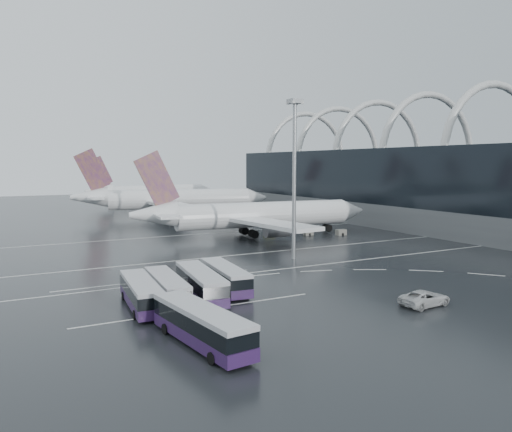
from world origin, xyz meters
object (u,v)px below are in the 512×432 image
bus_row_far_a (202,325)px  gse_cart_belly_e (269,229)px  van_curve_a (425,298)px  bus_row_near_c (201,283)px  airliner_main (253,216)px  gse_cart_belly_d (341,232)px  floodlight_mast (294,159)px  bus_row_near_d (225,277)px  gse_cart_belly_b (308,233)px  airliner_gate_b (170,200)px  bus_row_near_b (167,288)px  airliner_gate_c (151,192)px  bus_row_near_a (141,293)px

bus_row_far_a → gse_cart_belly_e: bus_row_far_a is taller
van_curve_a → bus_row_near_c: bearing=50.6°
van_curve_a → airliner_main: bearing=-11.6°
van_curve_a → gse_cart_belly_d: (26.75, 49.89, -0.25)m
floodlight_mast → bus_row_near_d: bearing=-144.4°
bus_row_near_d → gse_cart_belly_e: 55.08m
gse_cart_belly_b → bus_row_near_d: bearing=-136.1°
airliner_gate_b → airliner_main: bearing=-74.6°
bus_row_far_a → gse_cart_belly_b: bus_row_far_a is taller
bus_row_near_d → van_curve_a: (17.10, -17.37, -0.83)m
airliner_gate_b → van_curve_a: size_ratio=9.24×
airliner_main → bus_row_near_c: bearing=-119.6°
floodlight_mast → gse_cart_belly_e: (12.86, 31.03, -16.20)m
bus_row_near_b → airliner_gate_c: bearing=-10.7°
bus_row_near_a → gse_cart_belly_e: 64.63m
bus_row_near_b → bus_row_far_a: bearing=178.7°
airliner_gate_b → bus_row_near_d: bearing=-91.7°
airliner_gate_c → gse_cart_belly_b: (6.77, -101.11, -4.22)m
gse_cart_belly_d → bus_row_near_c: bearing=-144.2°
airliner_main → van_curve_a: (-7.86, -57.08, -3.84)m
bus_row_near_d → floodlight_mast: floodlight_mast is taller
bus_row_near_b → airliner_gate_b: bearing=-13.7°
airliner_gate_b → gse_cart_belly_d: bearing=-56.8°
airliner_gate_c → floodlight_mast: size_ratio=2.00×
airliner_gate_b → floodlight_mast: (-3.19, -75.38, 11.69)m
floodlight_mast → bus_row_near_a: bearing=-151.8°
gse_cart_belly_e → bus_row_far_a: bearing=-124.3°
airliner_gate_b → bus_row_near_b: (-30.75, -91.00, -3.47)m
bus_row_near_d → gse_cart_belly_d: bus_row_near_d is taller
airliner_main → van_curve_a: bearing=-92.5°
airliner_main → airliner_gate_b: airliner_gate_b is taller
airliner_main → gse_cart_belly_d: bearing=-15.5°
van_curve_a → gse_cart_belly_b: (20.15, 53.27, -0.33)m
bus_row_near_c → gse_cart_belly_e: bearing=-31.2°
airliner_gate_b → bus_row_near_c: 95.07m
airliner_gate_c → gse_cart_belly_d: 105.43m
gse_cart_belly_b → gse_cart_belly_d: (6.60, -3.38, 0.08)m
airliner_main → floodlight_mast: floodlight_mast is taller
airliner_gate_c → bus_row_far_a: airliner_gate_c is taller
bus_row_near_a → van_curve_a: (28.76, -14.55, -0.84)m
bus_row_near_b → floodlight_mast: 35.12m
bus_row_near_a → gse_cart_belly_d: bearing=-52.3°
bus_row_near_d → van_curve_a: bearing=-129.7°
airliner_main → bus_row_near_d: airliner_main is taller
gse_cart_belly_e → van_curve_a: bearing=-103.5°
airliner_gate_b → floodlight_mast: 76.35m
airliner_main → airliner_gate_c: (5.52, 97.30, 0.05)m
gse_cart_belly_b → gse_cart_belly_e: 10.29m
airliner_gate_b → bus_row_near_a: size_ratio=4.55×
airliner_main → van_curve_a: airliner_main is taller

